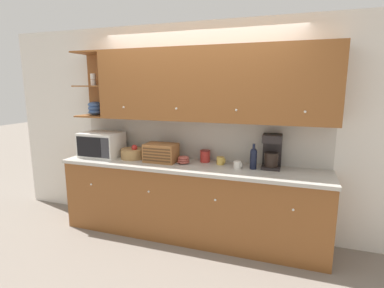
{
  "coord_description": "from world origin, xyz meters",
  "views": [
    {
      "loc": [
        1.16,
        -3.56,
        1.84
      ],
      "look_at": [
        0.0,
        -0.21,
        1.15
      ],
      "focal_mm": 28.0,
      "sensor_mm": 36.0,
      "label": 1
    }
  ],
  "objects_px": {
    "microwave": "(102,144)",
    "bread_box": "(161,153)",
    "mug": "(237,165)",
    "coffee_maker": "(272,151)",
    "storage_canister": "(205,156)",
    "mug_blue_second": "(221,161)",
    "fruit_basket": "(133,153)",
    "wine_bottle": "(253,158)",
    "bowl_stack_on_counter": "(184,160)"
  },
  "relations": [
    {
      "from": "microwave",
      "to": "bread_box",
      "type": "distance_m",
      "value": 0.87
    },
    {
      "from": "bread_box",
      "to": "mug",
      "type": "bearing_deg",
      "value": -0.19
    },
    {
      "from": "mug",
      "to": "coffee_maker",
      "type": "xyz_separation_m",
      "value": [
        0.36,
        0.15,
        0.15
      ]
    },
    {
      "from": "storage_canister",
      "to": "coffee_maker",
      "type": "relative_size",
      "value": 0.37
    },
    {
      "from": "mug_blue_second",
      "to": "coffee_maker",
      "type": "xyz_separation_m",
      "value": [
        0.58,
        0.03,
        0.15
      ]
    },
    {
      "from": "bread_box",
      "to": "coffee_maker",
      "type": "relative_size",
      "value": 1.0
    },
    {
      "from": "fruit_basket",
      "to": "wine_bottle",
      "type": "xyz_separation_m",
      "value": [
        1.54,
        0.0,
        0.07
      ]
    },
    {
      "from": "storage_canister",
      "to": "wine_bottle",
      "type": "xyz_separation_m",
      "value": [
        0.61,
        -0.13,
        0.06
      ]
    },
    {
      "from": "fruit_basket",
      "to": "mug_blue_second",
      "type": "height_order",
      "value": "fruit_basket"
    },
    {
      "from": "microwave",
      "to": "coffee_maker",
      "type": "bearing_deg",
      "value": 3.65
    },
    {
      "from": "microwave",
      "to": "bread_box",
      "type": "xyz_separation_m",
      "value": [
        0.87,
        -0.01,
        -0.05
      ]
    },
    {
      "from": "fruit_basket",
      "to": "bowl_stack_on_counter",
      "type": "height_order",
      "value": "fruit_basket"
    },
    {
      "from": "mug_blue_second",
      "to": "bowl_stack_on_counter",
      "type": "bearing_deg",
      "value": -166.04
    },
    {
      "from": "microwave",
      "to": "bowl_stack_on_counter",
      "type": "relative_size",
      "value": 3.4
    },
    {
      "from": "microwave",
      "to": "coffee_maker",
      "type": "relative_size",
      "value": 1.31
    },
    {
      "from": "bread_box",
      "to": "storage_canister",
      "type": "relative_size",
      "value": 2.68
    },
    {
      "from": "bowl_stack_on_counter",
      "to": "wine_bottle",
      "type": "distance_m",
      "value": 0.83
    },
    {
      "from": "microwave",
      "to": "mug_blue_second",
      "type": "xyz_separation_m",
      "value": [
        1.59,
        0.11,
        -0.12
      ]
    },
    {
      "from": "mug",
      "to": "coffee_maker",
      "type": "bearing_deg",
      "value": 22.27
    },
    {
      "from": "bread_box",
      "to": "mug",
      "type": "height_order",
      "value": "bread_box"
    },
    {
      "from": "fruit_basket",
      "to": "wine_bottle",
      "type": "relative_size",
      "value": 1.06
    },
    {
      "from": "storage_canister",
      "to": "mug_blue_second",
      "type": "xyz_separation_m",
      "value": [
        0.21,
        -0.06,
        -0.03
      ]
    },
    {
      "from": "mug_blue_second",
      "to": "mug",
      "type": "height_order",
      "value": "mug_blue_second"
    },
    {
      "from": "fruit_basket",
      "to": "wine_bottle",
      "type": "height_order",
      "value": "wine_bottle"
    },
    {
      "from": "fruit_basket",
      "to": "mug_blue_second",
      "type": "xyz_separation_m",
      "value": [
        1.15,
        0.07,
        -0.02
      ]
    },
    {
      "from": "fruit_basket",
      "to": "coffee_maker",
      "type": "bearing_deg",
      "value": 3.47
    },
    {
      "from": "fruit_basket",
      "to": "bowl_stack_on_counter",
      "type": "xyz_separation_m",
      "value": [
        0.71,
        -0.03,
        -0.02
      ]
    },
    {
      "from": "bread_box",
      "to": "bowl_stack_on_counter",
      "type": "xyz_separation_m",
      "value": [
        0.29,
        0.0,
        -0.07
      ]
    },
    {
      "from": "fruit_basket",
      "to": "bowl_stack_on_counter",
      "type": "relative_size",
      "value": 2.03
    },
    {
      "from": "bread_box",
      "to": "mug",
      "type": "distance_m",
      "value": 0.96
    },
    {
      "from": "bread_box",
      "to": "mug",
      "type": "relative_size",
      "value": 4.17
    },
    {
      "from": "bread_box",
      "to": "wine_bottle",
      "type": "bearing_deg",
      "value": 2.08
    },
    {
      "from": "microwave",
      "to": "storage_canister",
      "type": "relative_size",
      "value": 3.53
    },
    {
      "from": "bowl_stack_on_counter",
      "to": "wine_bottle",
      "type": "relative_size",
      "value": 0.52
    },
    {
      "from": "microwave",
      "to": "fruit_basket",
      "type": "xyz_separation_m",
      "value": [
        0.45,
        0.03,
        -0.09
      ]
    },
    {
      "from": "bread_box",
      "to": "wine_bottle",
      "type": "xyz_separation_m",
      "value": [
        1.12,
        0.04,
        0.02
      ]
    },
    {
      "from": "bread_box",
      "to": "mug_blue_second",
      "type": "bearing_deg",
      "value": 8.79
    },
    {
      "from": "microwave",
      "to": "wine_bottle",
      "type": "height_order",
      "value": "microwave"
    },
    {
      "from": "fruit_basket",
      "to": "coffee_maker",
      "type": "height_order",
      "value": "coffee_maker"
    },
    {
      "from": "microwave",
      "to": "storage_canister",
      "type": "bearing_deg",
      "value": 6.85
    },
    {
      "from": "microwave",
      "to": "wine_bottle",
      "type": "distance_m",
      "value": 1.99
    },
    {
      "from": "bread_box",
      "to": "coffee_maker",
      "type": "distance_m",
      "value": 1.32
    },
    {
      "from": "mug_blue_second",
      "to": "mug",
      "type": "distance_m",
      "value": 0.25
    },
    {
      "from": "bowl_stack_on_counter",
      "to": "wine_bottle",
      "type": "bearing_deg",
      "value": 2.48
    },
    {
      "from": "wine_bottle",
      "to": "coffee_maker",
      "type": "distance_m",
      "value": 0.23
    },
    {
      "from": "bread_box",
      "to": "bowl_stack_on_counter",
      "type": "bearing_deg",
      "value": 0.92
    },
    {
      "from": "microwave",
      "to": "storage_canister",
      "type": "distance_m",
      "value": 1.4
    },
    {
      "from": "wine_bottle",
      "to": "mug",
      "type": "bearing_deg",
      "value": -165.56
    },
    {
      "from": "bowl_stack_on_counter",
      "to": "mug",
      "type": "xyz_separation_m",
      "value": [
        0.66,
        -0.01,
        -0.0
      ]
    },
    {
      "from": "storage_canister",
      "to": "mug_blue_second",
      "type": "distance_m",
      "value": 0.22
    }
  ]
}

